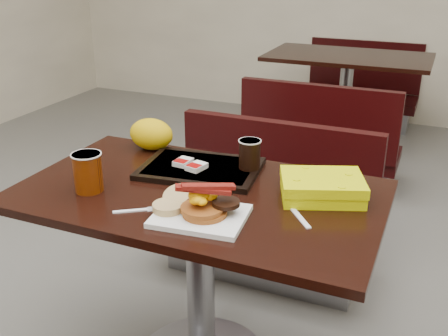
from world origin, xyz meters
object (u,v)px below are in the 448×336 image
at_px(paper_bag, 151,134).
at_px(bench_far_s, 323,132).
at_px(platter, 200,216).
at_px(fork, 130,211).
at_px(clamshell, 322,187).
at_px(table_near, 201,286).
at_px(table_far, 344,103).
at_px(bench_near_n, 264,207).
at_px(knife, 297,214).
at_px(coffee_cup_near, 88,172).
at_px(tray, 201,169).
at_px(hashbrown_sleeve_left, 183,162).
at_px(pancake_stack, 205,210).
at_px(bench_far_n, 360,85).
at_px(hashbrown_sleeve_right, 197,167).
at_px(coffee_cup_far, 250,154).

bearing_deg(paper_bag, bench_far_s, 78.00).
height_order(platter, fork, platter).
bearing_deg(clamshell, table_near, 175.77).
height_order(table_far, fork, fork).
bearing_deg(bench_near_n, knife, -64.87).
bearing_deg(coffee_cup_near, tray, 47.51).
height_order(tray, paper_bag, paper_bag).
bearing_deg(paper_bag, knife, -24.75).
height_order(knife, hashbrown_sleeve_left, hashbrown_sleeve_left).
relative_size(pancake_stack, knife, 0.71).
relative_size(table_far, fork, 8.34).
relative_size(bench_far_s, bench_far_n, 1.00).
distance_m(hashbrown_sleeve_right, clamshell, 0.45).
xyz_separation_m(pancake_stack, coffee_cup_near, (-0.44, 0.03, 0.04)).
xyz_separation_m(bench_far_n, hashbrown_sleeve_right, (-0.07, -3.18, 0.42)).
height_order(bench_near_n, bench_far_n, same).
bearing_deg(bench_far_s, fork, -93.52).
distance_m(table_near, knife, 0.51).
distance_m(table_far, platter, 2.80).
xyz_separation_m(coffee_cup_far, paper_bag, (-0.44, 0.08, -0.01)).
relative_size(bench_far_s, hashbrown_sleeve_right, 14.16).
height_order(bench_far_s, bench_far_n, same).
relative_size(bench_far_n, pancake_stack, 7.51).
relative_size(table_near, table_far, 1.00).
relative_size(bench_far_n, fork, 6.95).
xyz_separation_m(table_far, platter, (0.09, -2.77, 0.38)).
bearing_deg(bench_far_n, coffee_cup_far, -88.14).
bearing_deg(bench_far_n, paper_bag, -96.50).
relative_size(pancake_stack, coffee_cup_far, 1.28).
bearing_deg(clamshell, bench_near_n, 102.45).
bearing_deg(fork, bench_near_n, 47.97).
bearing_deg(hashbrown_sleeve_right, bench_far_n, 101.93).
relative_size(table_far, pancake_stack, 9.01).
distance_m(bench_far_n, coffee_cup_far, 3.13).
bearing_deg(bench_far_n, clamshell, -83.12).
xyz_separation_m(knife, paper_bag, (-0.69, 0.32, 0.06)).
xyz_separation_m(pancake_stack, tray, (-0.17, 0.32, -0.02)).
bearing_deg(table_far, knife, -82.56).
relative_size(table_near, platter, 4.45).
distance_m(platter, paper_bag, 0.63).
bearing_deg(tray, platter, -71.60).
height_order(pancake_stack, knife, pancake_stack).
height_order(table_far, coffee_cup_far, coffee_cup_far).
bearing_deg(coffee_cup_near, hashbrown_sleeve_right, 44.32).
distance_m(bench_far_s, platter, 2.11).
xyz_separation_m(coffee_cup_near, hashbrown_sleeve_left, (0.20, 0.28, -0.04)).
relative_size(hashbrown_sleeve_right, coffee_cup_far, 0.68).
xyz_separation_m(hashbrown_sleeve_right, paper_bag, (-0.28, 0.16, 0.03)).
bearing_deg(fork, table_far, 53.41).
height_order(table_near, pancake_stack, pancake_stack).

